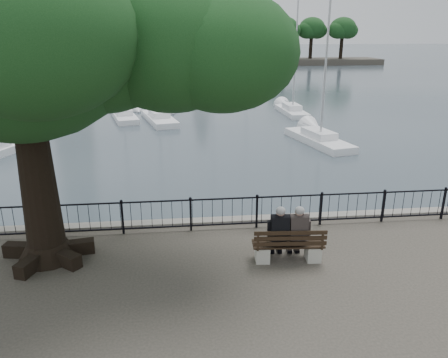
{
  "coord_description": "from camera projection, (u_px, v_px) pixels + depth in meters",
  "views": [
    {
      "loc": [
        -1.3,
        -9.49,
        5.75
      ],
      "look_at": [
        0.0,
        2.5,
        1.6
      ],
      "focal_mm": 35.0,
      "sensor_mm": 36.0,
      "label": 1
    }
  ],
  "objects": [
    {
      "name": "bench",
      "position": [
        288.0,
        249.0,
        11.33
      ],
      "size": [
        1.88,
        0.68,
        0.98
      ],
      "color": "#A19F92",
      "rests_on": "ground"
    },
    {
      "name": "sailboat_f",
      "position": [
        213.0,
        97.0,
        43.47
      ],
      "size": [
        2.88,
        6.12,
        13.19
      ],
      "color": "white",
      "rests_on": "ground"
    },
    {
      "name": "person_right",
      "position": [
        297.0,
        234.0,
        11.32
      ],
      "size": [
        0.47,
        0.79,
        1.55
      ],
      "color": "black",
      "rests_on": "ground"
    },
    {
      "name": "tree",
      "position": [
        55.0,
        34.0,
        9.98
      ],
      "size": [
        10.51,
        7.34,
        8.58
      ],
      "color": "black",
      "rests_on": "ground"
    },
    {
      "name": "sailboat_i",
      "position": [
        124.0,
        115.0,
        34.52
      ],
      "size": [
        2.82,
        5.8,
        11.89
      ],
      "color": "white",
      "rests_on": "ground"
    },
    {
      "name": "far_shore",
      "position": [
        310.0,
        44.0,
        87.25
      ],
      "size": [
        30.0,
        8.6,
        9.18
      ],
      "color": "#38342E",
      "rests_on": "ground"
    },
    {
      "name": "harbor",
      "position": [
        222.0,
        236.0,
        13.9
      ],
      "size": [
        260.0,
        260.0,
        1.2
      ],
      "color": "gray",
      "rests_on": "ground"
    },
    {
      "name": "sailboat_h",
      "position": [
        169.0,
        87.0,
        51.03
      ],
      "size": [
        2.41,
        5.4,
        11.09
      ],
      "color": "white",
      "rests_on": "ground"
    },
    {
      "name": "lion_monument",
      "position": [
        201.0,
        66.0,
        57.69
      ],
      "size": [
        5.86,
        5.86,
        8.68
      ],
      "color": "gray",
      "rests_on": "ground"
    },
    {
      "name": "person_left",
      "position": [
        279.0,
        234.0,
        11.3
      ],
      "size": [
        0.47,
        0.79,
        1.55
      ],
      "color": "black",
      "rests_on": "ground"
    },
    {
      "name": "sailboat_b",
      "position": [
        159.0,
        117.0,
        33.53
      ],
      "size": [
        3.13,
        6.35,
        12.99
      ],
      "color": "white",
      "rests_on": "ground"
    },
    {
      "name": "sailboat_e",
      "position": [
        76.0,
        106.0,
        38.21
      ],
      "size": [
        3.28,
        5.17,
        11.13
      ],
      "color": "white",
      "rests_on": "ground"
    },
    {
      "name": "sailboat_c",
      "position": [
        319.0,
        138.0,
        27.09
      ],
      "size": [
        2.98,
        6.22,
        12.1
      ],
      "color": "white",
      "rests_on": "ground"
    },
    {
      "name": "sailboat_g",
      "position": [
        246.0,
        98.0,
        43.25
      ],
      "size": [
        1.56,
        4.94,
        9.95
      ],
      "color": "white",
      "rests_on": "ground"
    },
    {
      "name": "sailboat_d",
      "position": [
        292.0,
        110.0,
        36.64
      ],
      "size": [
        1.75,
        5.51,
        10.2
      ],
      "color": "white",
      "rests_on": "ground"
    },
    {
      "name": "railing",
      "position": [
        224.0,
        212.0,
        13.09
      ],
      "size": [
        22.06,
        0.06,
        1.0
      ],
      "color": "black",
      "rests_on": "ground"
    }
  ]
}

